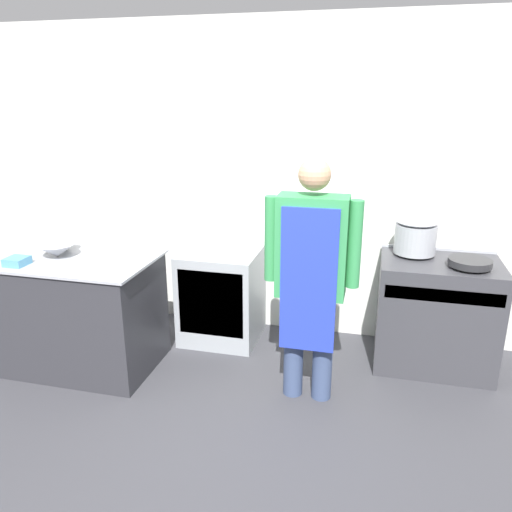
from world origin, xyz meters
TOP-DOWN VIEW (x-y plane):
  - ground_plane at (0.00, 0.00)m, footprint 14.00×14.00m
  - wall_back at (0.00, 1.77)m, footprint 8.00×0.05m
  - prep_counter at (-1.28, 0.70)m, footprint 1.20×0.78m
  - stove at (1.44, 1.38)m, footprint 0.89×0.64m
  - fridge_unit at (-0.35, 1.41)m, footprint 0.65×0.62m
  - person_cook at (0.53, 0.68)m, footprint 0.64×0.24m
  - mixing_bowl at (-1.43, 0.70)m, footprint 0.28×0.28m
  - small_bowl at (-1.47, 0.88)m, footprint 0.18×0.18m
  - plastic_tub at (-1.60, 0.46)m, footprint 0.15×0.15m
  - stock_pot at (1.24, 1.49)m, footprint 0.32×0.32m
  - saute_pan at (1.62, 1.27)m, footprint 0.31×0.31m

SIDE VIEW (x-z plane):
  - ground_plane at x=0.00m, z-range 0.00..0.00m
  - fridge_unit at x=-0.35m, z-range 0.00..0.81m
  - stove at x=1.44m, z-range -0.01..0.88m
  - prep_counter at x=-1.28m, z-range 0.00..0.90m
  - saute_pan at x=1.62m, z-range 0.89..0.94m
  - plastic_tub at x=-1.60m, z-range 0.90..0.96m
  - small_bowl at x=-1.47m, z-range 0.90..0.97m
  - mixing_bowl at x=-1.43m, z-range 0.90..1.00m
  - person_cook at x=0.53m, z-range 0.12..1.83m
  - stock_pot at x=1.24m, z-range 0.89..1.17m
  - wall_back at x=0.00m, z-range 0.00..2.70m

